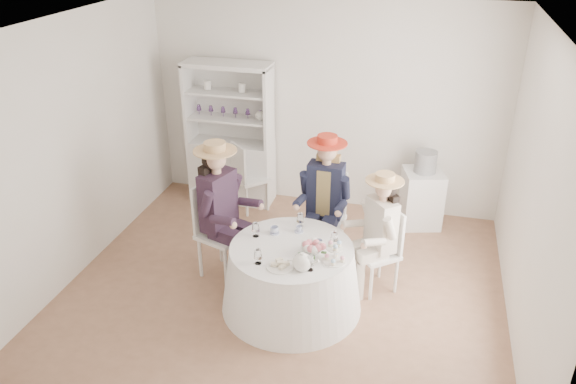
# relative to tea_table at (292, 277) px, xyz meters

# --- Properties ---
(ground) EXTENTS (4.50, 4.50, 0.00)m
(ground) POSITION_rel_tea_table_xyz_m (-0.15, 0.34, -0.34)
(ground) COLOR brown
(ground) RESTS_ON ground
(ceiling) EXTENTS (4.50, 4.50, 0.00)m
(ceiling) POSITION_rel_tea_table_xyz_m (-0.15, 0.34, 2.36)
(ceiling) COLOR white
(ceiling) RESTS_ON wall_back
(wall_back) EXTENTS (4.50, 0.00, 4.50)m
(wall_back) POSITION_rel_tea_table_xyz_m (-0.15, 2.34, 1.01)
(wall_back) COLOR silver
(wall_back) RESTS_ON ground
(wall_front) EXTENTS (4.50, 0.00, 4.50)m
(wall_front) POSITION_rel_tea_table_xyz_m (-0.15, -1.66, 1.01)
(wall_front) COLOR silver
(wall_front) RESTS_ON ground
(wall_left) EXTENTS (0.00, 4.50, 4.50)m
(wall_left) POSITION_rel_tea_table_xyz_m (-2.40, 0.34, 1.01)
(wall_left) COLOR silver
(wall_left) RESTS_ON ground
(wall_right) EXTENTS (0.00, 4.50, 4.50)m
(wall_right) POSITION_rel_tea_table_xyz_m (2.10, 0.34, 1.01)
(wall_right) COLOR silver
(wall_right) RESTS_ON ground
(tea_table) EXTENTS (1.40, 1.40, 0.69)m
(tea_table) POSITION_rel_tea_table_xyz_m (0.00, 0.00, 0.00)
(tea_table) COLOR white
(tea_table) RESTS_ON ground
(hutch) EXTENTS (1.21, 0.65, 1.89)m
(hutch) POSITION_rel_tea_table_xyz_m (-1.36, 2.10, 0.33)
(hutch) COLOR silver
(hutch) RESTS_ON ground
(side_table) EXTENTS (0.57, 0.57, 0.72)m
(side_table) POSITION_rel_tea_table_xyz_m (1.16, 2.02, 0.02)
(side_table) COLOR silver
(side_table) RESTS_ON ground
(hatbox) EXTENTS (0.34, 0.34, 0.27)m
(hatbox) POSITION_rel_tea_table_xyz_m (1.16, 2.02, 0.51)
(hatbox) COLOR black
(hatbox) RESTS_ON side_table
(guest_left) EXTENTS (0.63, 0.58, 1.54)m
(guest_left) POSITION_rel_tea_table_xyz_m (-0.85, 0.36, 0.53)
(guest_left) COLOR silver
(guest_left) RESTS_ON ground
(guest_mid) EXTENTS (0.54, 0.57, 1.50)m
(guest_mid) POSITION_rel_tea_table_xyz_m (0.14, 0.92, 0.51)
(guest_mid) COLOR silver
(guest_mid) RESTS_ON ground
(guest_right) EXTENTS (0.57, 0.55, 1.33)m
(guest_right) POSITION_rel_tea_table_xyz_m (0.77, 0.50, 0.41)
(guest_right) COLOR silver
(guest_right) RESTS_ON ground
(spare_chair) EXTENTS (0.55, 0.55, 0.95)m
(spare_chair) POSITION_rel_tea_table_xyz_m (-1.07, 1.82, 0.17)
(spare_chair) COLOR silver
(spare_chair) RESTS_ON ground
(teacup_a) EXTENTS (0.10, 0.10, 0.07)m
(teacup_a) POSITION_rel_tea_table_xyz_m (-0.23, 0.21, 0.38)
(teacup_a) COLOR white
(teacup_a) RESTS_ON tea_table
(teacup_b) EXTENTS (0.08, 0.08, 0.06)m
(teacup_b) POSITION_rel_tea_table_xyz_m (-0.00, 0.30, 0.38)
(teacup_b) COLOR white
(teacup_b) RESTS_ON tea_table
(teacup_c) EXTENTS (0.11, 0.11, 0.07)m
(teacup_c) POSITION_rel_tea_table_xyz_m (0.25, 0.07, 0.38)
(teacup_c) COLOR white
(teacup_c) RESTS_ON tea_table
(flower_bowl) EXTENTS (0.26, 0.26, 0.05)m
(flower_bowl) POSITION_rel_tea_table_xyz_m (0.22, -0.03, 0.37)
(flower_bowl) COLOR white
(flower_bowl) RESTS_ON tea_table
(flower_arrangement) EXTENTS (0.19, 0.19, 0.07)m
(flower_arrangement) POSITION_rel_tea_table_xyz_m (0.22, -0.09, 0.44)
(flower_arrangement) COLOR #DA6D79
(flower_arrangement) RESTS_ON tea_table
(table_teapot) EXTENTS (0.24, 0.17, 0.18)m
(table_teapot) POSITION_rel_tea_table_xyz_m (0.18, -0.33, 0.42)
(table_teapot) COLOR white
(table_teapot) RESTS_ON tea_table
(sandwich_plate) EXTENTS (0.26, 0.26, 0.06)m
(sandwich_plate) POSITION_rel_tea_table_xyz_m (-0.02, -0.34, 0.36)
(sandwich_plate) COLOR white
(sandwich_plate) RESTS_ON tea_table
(cupcake_stand) EXTENTS (0.22, 0.22, 0.20)m
(cupcake_stand) POSITION_rel_tea_table_xyz_m (0.44, -0.13, 0.42)
(cupcake_stand) COLOR white
(cupcake_stand) RESTS_ON tea_table
(stemware_set) EXTENTS (0.86, 0.83, 0.15)m
(stemware_set) POSITION_rel_tea_table_xyz_m (0.00, 0.00, 0.42)
(stemware_set) COLOR white
(stemware_set) RESTS_ON tea_table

